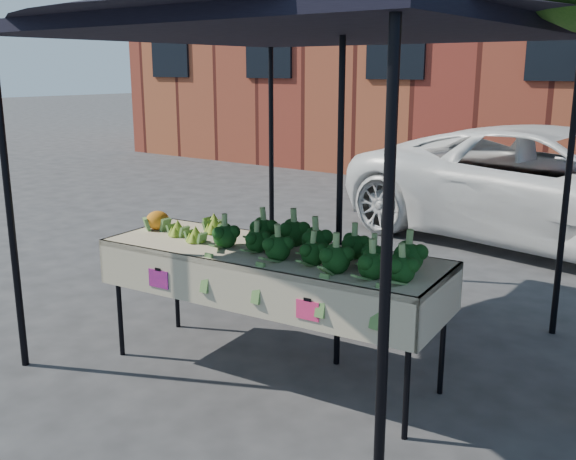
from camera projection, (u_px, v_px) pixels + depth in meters
The scene contains 7 objects.
ground at pixel (291, 385), 4.44m from camera, with size 90.00×90.00×0.00m, color #2B2B2D.
table at pixel (271, 313), 4.52m from camera, with size 2.47×1.04×0.90m.
canopy at pixel (305, 171), 4.71m from camera, with size 3.16×3.16×2.74m, color black, non-canonical shape.
broccoli_heap at pixel (317, 241), 4.19m from camera, with size 1.51×0.54×0.23m, color black.
romanesco_cluster at pixel (202, 223), 4.80m from camera, with size 0.40×0.54×0.17m, color #99AB2F.
cauliflower_pair at pixel (158, 219), 4.96m from camera, with size 0.17×0.17×0.16m, color orange.
vehicle at pixel (576, 26), 7.34m from camera, with size 2.36×1.42×5.13m, color white.
Camera 1 is at (2.41, -3.26, 2.09)m, focal length 40.81 mm.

